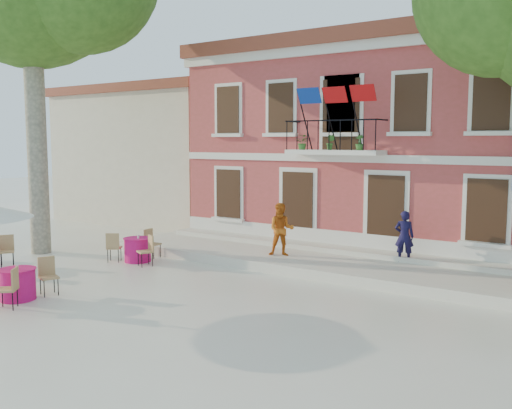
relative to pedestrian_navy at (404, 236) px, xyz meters
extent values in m
plane|color=beige|center=(-4.51, -5.20, -1.06)|extent=(90.00, 90.00, 0.00)
cube|color=#BB4347|center=(-2.51, 4.80, 2.44)|extent=(13.00, 8.00, 7.00)
cube|color=brown|center=(-2.51, 4.80, 6.19)|extent=(13.50, 8.50, 0.50)
cube|color=silver|center=(-2.51, 0.85, 5.79)|extent=(13.30, 0.35, 0.35)
cube|color=silver|center=(-2.51, 0.35, 2.44)|extent=(3.20, 0.90, 0.15)
cube|color=black|center=(-2.51, -0.05, 3.44)|extent=(3.20, 0.04, 0.04)
cube|color=navy|center=(-3.41, -0.40, 4.19)|extent=(0.76, 0.27, 0.47)
cube|color=#B40C0E|center=(-2.51, -0.40, 4.19)|extent=(0.76, 0.29, 0.47)
cube|color=#B40C0E|center=(-1.61, -0.40, 4.19)|extent=(0.76, 0.27, 0.47)
imported|color=#26591E|center=(-3.51, 0.05, 2.75)|extent=(0.43, 0.37, 0.48)
imported|color=#26591E|center=(-2.51, 0.05, 2.75)|extent=(0.26, 0.21, 0.48)
imported|color=#26591E|center=(-1.51, 0.05, 2.75)|extent=(0.27, 0.27, 0.48)
cube|color=beige|center=(-14.01, 5.80, 1.94)|extent=(9.00, 9.00, 6.00)
cube|color=brown|center=(-14.01, 5.80, 5.14)|extent=(9.40, 9.40, 0.40)
cube|color=silver|center=(-2.51, -0.80, -0.91)|extent=(14.00, 3.40, 0.30)
cylinder|color=#A59E84|center=(-11.39, -4.34, 3.00)|extent=(0.67, 0.67, 8.12)
imported|color=black|center=(0.00, 0.00, 0.00)|extent=(0.64, 0.51, 1.53)
imported|color=#C96017|center=(-3.47, -1.29, 0.06)|extent=(1.01, 0.94, 1.65)
cube|color=tan|center=(-10.41, -6.22, -0.59)|extent=(0.58, 0.58, 0.95)
cylinder|color=#D91474|center=(-6.68, -8.26, -0.69)|extent=(0.84, 0.84, 0.75)
cylinder|color=#D91474|center=(-6.68, -8.26, -0.30)|extent=(0.90, 0.90, 0.02)
cube|color=tan|center=(-6.19, -8.84, -0.59)|extent=(0.59, 0.59, 0.95)
cube|color=tan|center=(-6.42, -7.56, -0.59)|extent=(0.54, 0.54, 0.95)
cylinder|color=#D91474|center=(-7.55, -3.47, -0.69)|extent=(0.84, 0.84, 0.75)
cylinder|color=#D91474|center=(-7.55, -3.47, -0.30)|extent=(0.90, 0.90, 0.02)
cube|color=tan|center=(-6.87, -3.80, -0.59)|extent=(0.56, 0.56, 0.95)
cube|color=tan|center=(-7.60, -2.73, -0.59)|extent=(0.45, 0.45, 0.95)
cube|color=tan|center=(-8.16, -3.90, -0.59)|extent=(0.58, 0.58, 0.95)
camera|label=1|loc=(5.83, -16.12, 2.79)|focal=40.00mm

